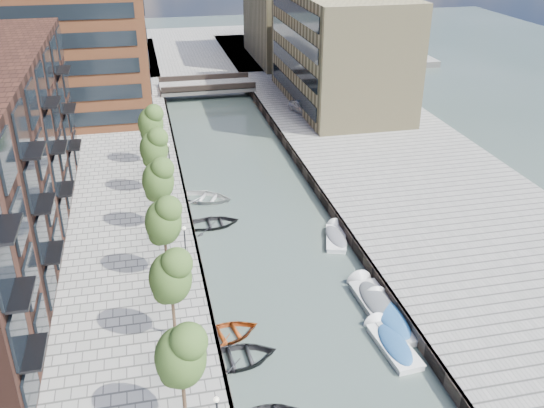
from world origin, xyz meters
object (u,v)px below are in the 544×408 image
object	(u,v)px
tree_5	(154,147)
sloop_2	(226,337)
motorboat_0	(391,342)
motorboat_1	(373,299)
tree_2	(170,275)
tree_1	(180,354)
motorboat_3	(389,316)
tree_3	(163,219)
sloop_1	(237,362)
sloop_3	(205,201)
car	(302,106)
tree_6	(151,122)
motorboat_4	(336,236)
sloop_4	(213,226)
bridge	(207,86)
tree_4	(158,178)

from	to	relation	value
tree_5	sloop_2	xyz separation A→B (m)	(3.10, -20.67, -5.31)
motorboat_0	motorboat_1	world-z (taller)	motorboat_1
tree_2	tree_1	bearing A→B (deg)	-90.00
tree_5	motorboat_3	bearing A→B (deg)	-56.87
tree_3	motorboat_3	world-z (taller)	tree_3
sloop_1	sloop_2	distance (m)	2.44
sloop_3	car	bearing A→B (deg)	-11.10
sloop_3	car	distance (m)	25.32
tree_6	motorboat_4	xyz separation A→B (m)	(13.74, -17.15, -5.13)
motorboat_0	motorboat_4	xyz separation A→B (m)	(0.79, 13.48, -0.02)
motorboat_4	tree_2	bearing A→B (deg)	-141.71
tree_6	car	bearing A→B (deg)	34.06
sloop_4	motorboat_3	world-z (taller)	motorboat_3
motorboat_1	sloop_1	bearing A→B (deg)	-158.74
car	sloop_3	bearing A→B (deg)	-143.72
sloop_3	motorboat_0	xyz separation A→B (m)	(8.80, -22.78, 0.20)
motorboat_0	car	distance (m)	43.77
tree_5	sloop_4	bearing A→B (deg)	-54.13
sloop_2	motorboat_1	distance (m)	10.50
motorboat_0	tree_6	bearing A→B (deg)	112.92
motorboat_4	motorboat_0	bearing A→B (deg)	-93.37
bridge	tree_4	size ratio (longest dim) A/B	2.18
tree_3	motorboat_3	xyz separation A→B (m)	(13.81, -7.17, -5.09)
sloop_2	car	world-z (taller)	car
motorboat_1	motorboat_3	size ratio (longest dim) A/B	1.05
tree_6	car	size ratio (longest dim) A/B	1.40
motorboat_0	motorboat_3	world-z (taller)	motorboat_3
tree_6	motorboat_3	world-z (taller)	tree_6
sloop_2	motorboat_3	xyz separation A→B (m)	(10.71, -0.49, 0.22)
tree_5	sloop_3	xyz separation A→B (m)	(4.15, -0.84, -5.31)
tree_1	sloop_4	size ratio (longest dim) A/B	1.31
tree_3	motorboat_4	distance (m)	15.16
tree_5	sloop_3	bearing A→B (deg)	-11.52
tree_3	motorboat_1	bearing A→B (deg)	-20.93
sloop_2	motorboat_0	world-z (taller)	motorboat_0
motorboat_3	tree_4	bearing A→B (deg)	134.28
bridge	motorboat_0	bearing A→B (deg)	-85.51
tree_5	motorboat_0	world-z (taller)	tree_5
tree_4	tree_5	distance (m)	7.00
tree_2	sloop_3	xyz separation A→B (m)	(4.15, 20.16, -5.31)
bridge	motorboat_1	bearing A→B (deg)	-84.54
bridge	sloop_2	world-z (taller)	bridge
sloop_3	sloop_4	bearing A→B (deg)	-154.49
bridge	tree_6	xyz separation A→B (m)	(-8.50, -26.00, 3.92)
sloop_2	tree_6	bearing A→B (deg)	-6.96
tree_4	sloop_4	world-z (taller)	tree_4
sloop_3	motorboat_4	bearing A→B (deg)	-109.71
motorboat_1	tree_1	bearing A→B (deg)	-146.76
bridge	tree_1	xyz separation A→B (m)	(-8.50, -61.00, 3.92)
tree_6	motorboat_1	bearing A→B (deg)	-62.72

